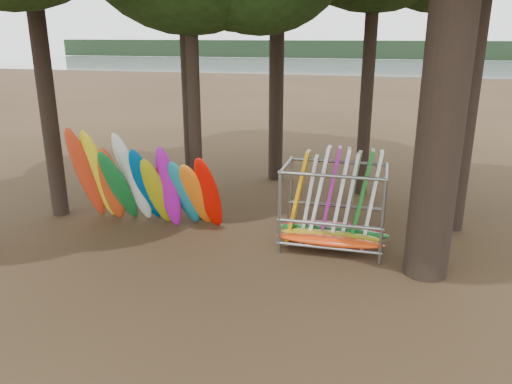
# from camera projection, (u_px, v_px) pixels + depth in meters

# --- Properties ---
(ground) EXTENTS (120.00, 120.00, 0.00)m
(ground) POSITION_uv_depth(u_px,v_px,m) (220.00, 259.00, 12.91)
(ground) COLOR #47331E
(ground) RESTS_ON ground
(lake) EXTENTS (160.00, 160.00, 0.00)m
(lake) POSITION_uv_depth(u_px,v_px,m) (362.00, 76.00, 68.16)
(lake) COLOR gray
(lake) RESTS_ON ground
(far_shore) EXTENTS (160.00, 4.00, 4.00)m
(far_shore) POSITION_uv_depth(u_px,v_px,m) (376.00, 50.00, 113.59)
(far_shore) COLOR black
(far_shore) RESTS_ON ground
(kayak_row) EXTENTS (4.67, 2.12, 3.19)m
(kayak_row) POSITION_uv_depth(u_px,v_px,m) (142.00, 185.00, 14.67)
(kayak_row) COLOR red
(kayak_row) RESTS_ON ground
(storage_rack) EXTENTS (3.07, 1.57, 2.77)m
(storage_rack) POSITION_uv_depth(u_px,v_px,m) (333.00, 210.00, 13.29)
(storage_rack) COLOR gray
(storage_rack) RESTS_ON ground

